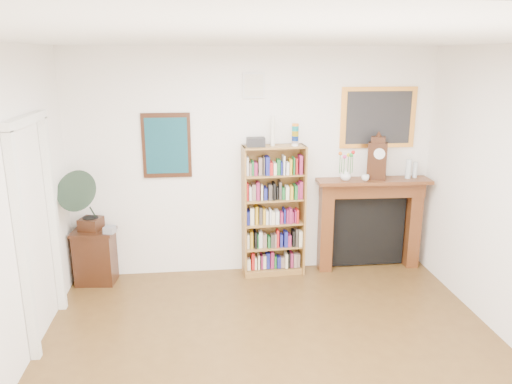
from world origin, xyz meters
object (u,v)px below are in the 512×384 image
at_px(bottle_left, 408,169).
at_px(bottle_right, 415,170).
at_px(side_cabinet, 95,257).
at_px(gramophone, 86,197).
at_px(fireplace, 370,215).
at_px(bookshelf, 273,204).
at_px(mantel_clock, 377,159).
at_px(cd_stack, 110,230).
at_px(teacup, 365,178).
at_px(flower_vase, 346,175).

xyz_separation_m(bottle_left, bottle_right, (0.10, 0.03, -0.02)).
distance_m(side_cabinet, gramophone, 0.78).
relative_size(fireplace, gramophone, 1.83).
relative_size(bookshelf, gramophone, 2.42).
distance_m(side_cabinet, bottle_right, 4.10).
distance_m(gramophone, bottle_left, 3.92).
xyz_separation_m(fireplace, mantel_clock, (0.03, -0.06, 0.75)).
bearing_deg(cd_stack, teacup, 1.28).
bearing_deg(mantel_clock, bottle_right, 27.94).
relative_size(bookshelf, fireplace, 1.32).
relative_size(fireplace, cd_stack, 11.96).
height_order(bookshelf, flower_vase, bookshelf).
bearing_deg(mantel_clock, bottle_left, 25.25).
bearing_deg(gramophone, flower_vase, 18.31).
bearing_deg(fireplace, bookshelf, -175.51).
height_order(side_cabinet, fireplace, fireplace).
bearing_deg(bookshelf, fireplace, -2.08).
bearing_deg(bottle_right, bottle_left, -165.53).
bearing_deg(fireplace, cd_stack, -174.40).
relative_size(bookshelf, cd_stack, 15.79).
distance_m(cd_stack, bottle_left, 3.73).
bearing_deg(side_cabinet, bottle_left, 5.82).
xyz_separation_m(gramophone, teacup, (3.34, 0.06, 0.13)).
relative_size(mantel_clock, teacup, 5.57).
distance_m(teacup, bottle_left, 0.58).
height_order(bookshelf, cd_stack, bookshelf).
bearing_deg(gramophone, bottle_right, 18.54).
xyz_separation_m(bookshelf, gramophone, (-2.21, -0.13, 0.19)).
height_order(cd_stack, flower_vase, flower_vase).
height_order(gramophone, teacup, gramophone).
distance_m(side_cabinet, mantel_clock, 3.65).
distance_m(bookshelf, bottle_right, 1.84).
relative_size(side_cabinet, bottle_right, 3.34).
xyz_separation_m(flower_vase, teacup, (0.24, -0.05, -0.03)).
bearing_deg(cd_stack, bookshelf, 4.15).
bearing_deg(side_cabinet, mantel_clock, 5.77).
bearing_deg(bottle_left, bookshelf, 179.88).
distance_m(flower_vase, bottle_left, 0.81).
height_order(fireplace, bottle_left, bottle_left).
height_order(side_cabinet, teacup, teacup).
bearing_deg(mantel_clock, cd_stack, -153.42).
xyz_separation_m(bookshelf, teacup, (1.13, -0.07, 0.32)).
xyz_separation_m(mantel_clock, bottle_right, (0.52, 0.03, -0.16)).
distance_m(teacup, bottle_right, 0.68).
bearing_deg(flower_vase, fireplace, 11.79).
height_order(gramophone, bottle_left, gramophone).
relative_size(mantel_clock, flower_vase, 3.82).
distance_m(side_cabinet, cd_stack, 0.44).
bearing_deg(gramophone, teacup, 17.34).
distance_m(mantel_clock, flower_vase, 0.44).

